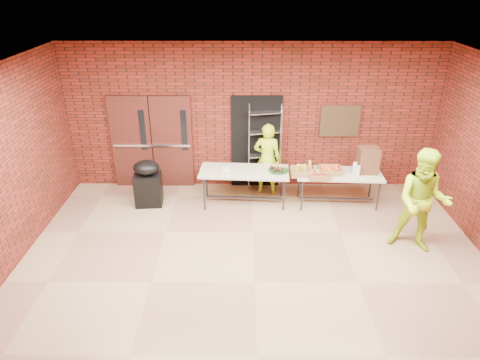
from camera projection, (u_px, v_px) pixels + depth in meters
name	position (u px, v px, depth m)	size (l,w,h in m)	color
room	(256.00, 194.00, 6.10)	(8.08, 7.08, 3.28)	#8A634B
double_doors	(152.00, 142.00, 9.44)	(1.78, 0.12, 2.10)	#461514
dark_doorway	(256.00, 142.00, 9.45)	(1.10, 0.06, 2.10)	black
bronze_plaque	(340.00, 121.00, 9.21)	(0.85, 0.04, 0.70)	#392917
wire_rack	(265.00, 148.00, 9.36)	(0.71, 0.24, 1.94)	#B8B8BF
table_left	(244.00, 173.00, 8.85)	(1.88, 0.88, 0.75)	#C1B594
table_right	(339.00, 176.00, 8.82)	(1.78, 0.81, 0.72)	#C1B594
basket_bananas	(303.00, 171.00, 8.71)	(0.50, 0.39, 0.16)	#A36E41
basket_oranges	(330.00, 170.00, 8.78)	(0.47, 0.37, 0.15)	#A36E41
basket_apples	(320.00, 175.00, 8.59)	(0.44, 0.34, 0.14)	#A36E41
muffin_tray	(279.00, 169.00, 8.79)	(0.43, 0.43, 0.11)	#144B21
napkin_box	(227.00, 169.00, 8.84)	(0.17, 0.11, 0.06)	silver
coffee_dispenser	(368.00, 160.00, 8.73)	(0.40, 0.36, 0.53)	#55341D
cup_stack_front	(357.00, 171.00, 8.64)	(0.07, 0.07, 0.22)	silver
cup_stack_mid	(358.00, 171.00, 8.60)	(0.08, 0.08, 0.24)	silver
cup_stack_back	(355.00, 168.00, 8.70)	(0.08, 0.08, 0.25)	silver
covered_grill	(148.00, 183.00, 8.89)	(0.58, 0.50, 0.99)	black
volunteer_woman	(267.00, 159.00, 9.23)	(0.59, 0.38, 1.60)	#AFD617
volunteer_man	(423.00, 202.00, 7.26)	(0.91, 0.71, 1.88)	#AFD617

